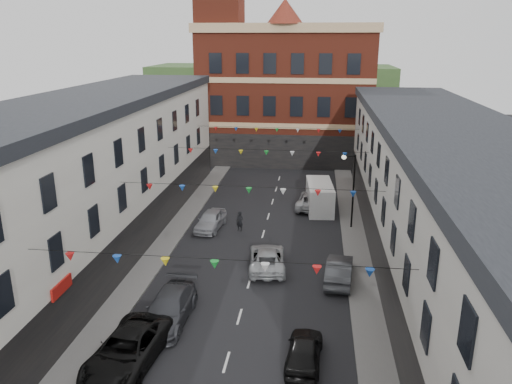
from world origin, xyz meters
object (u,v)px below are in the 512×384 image
at_px(car_left_e, 211,220).
at_px(car_left_c, 128,349).
at_px(car_right_d, 304,351).
at_px(car_right_f, 312,200).
at_px(street_lamp, 351,181).
at_px(pedestrian, 240,221).
at_px(car_left_d, 169,308).
at_px(white_van, 320,197).
at_px(car_right_e, 339,270).
at_px(moving_car, 267,258).

bearing_deg(car_left_e, car_left_c, -84.67).
xyz_separation_m(car_right_d, car_right_f, (0.00, 22.41, 0.04)).
bearing_deg(street_lamp, car_right_d, -99.49).
bearing_deg(car_left_c, pedestrian, 87.35).
distance_m(street_lamp, car_left_d, 18.29).
distance_m(car_left_d, white_van, 20.76).
relative_size(street_lamp, car_right_e, 1.34).
height_order(car_left_c, car_right_f, car_left_c).
distance_m(car_left_c, car_right_e, 13.81).
xyz_separation_m(white_van, pedestrian, (-6.17, -5.84, -0.42)).
bearing_deg(pedestrian, car_left_d, -79.38).
bearing_deg(white_van, car_right_e, -89.67).
relative_size(car_right_d, car_right_f, 0.77).
xyz_separation_m(car_left_e, moving_car, (5.13, -6.44, -0.04)).
xyz_separation_m(car_right_f, moving_car, (-2.71, -12.59, -0.02)).
height_order(street_lamp, car_right_d, street_lamp).
height_order(street_lamp, car_left_c, street_lamp).
height_order(car_left_c, car_left_e, car_left_c).
xyz_separation_m(moving_car, white_van, (3.39, 12.16, 0.51)).
bearing_deg(car_left_c, car_right_e, 49.67).
distance_m(car_left_c, car_right_f, 24.80).
bearing_deg(car_left_c, street_lamp, 65.35).
xyz_separation_m(car_right_d, car_right_e, (1.90, 8.52, 0.06)).
xyz_separation_m(car_left_c, white_van, (8.74, 23.02, 0.41)).
relative_size(car_left_d, white_van, 0.98).
bearing_deg(car_left_d, car_right_d, -19.97).
height_order(car_left_d, car_right_e, car_left_d).
height_order(car_left_e, moving_car, car_left_e).
distance_m(car_right_e, pedestrian, 10.62).
distance_m(white_van, pedestrian, 8.51).
height_order(car_right_e, car_right_f, car_right_e).
distance_m(car_left_e, car_right_f, 9.96).
height_order(car_right_d, pedestrian, pedestrian).
bearing_deg(car_left_d, car_left_e, 93.65).
xyz_separation_m(car_left_d, car_left_e, (-0.60, 13.47, -0.04)).
relative_size(car_left_d, car_right_d, 1.35).
relative_size(street_lamp, white_van, 1.10).
height_order(car_left_c, moving_car, car_left_c).
bearing_deg(car_right_f, moving_car, 84.27).
bearing_deg(moving_car, car_left_e, -57.37).
distance_m(car_left_e, white_van, 10.27).
bearing_deg(car_left_e, street_lamp, 13.43).
xyz_separation_m(street_lamp, pedestrian, (-8.45, -1.52, -3.12)).
height_order(car_left_c, car_right_e, car_left_c).
distance_m(street_lamp, car_left_c, 21.92).
bearing_deg(car_left_d, white_van, 68.68).
xyz_separation_m(car_left_d, white_van, (7.92, 19.19, 0.43)).
distance_m(car_left_c, pedestrian, 17.37).
relative_size(car_left_c, car_left_e, 1.32).
relative_size(street_lamp, car_left_e, 1.39).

